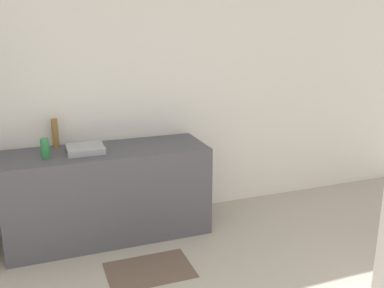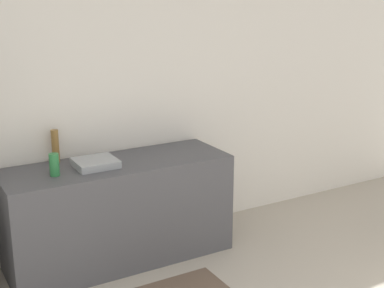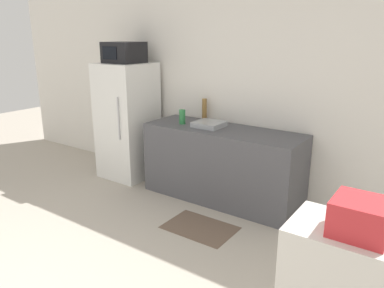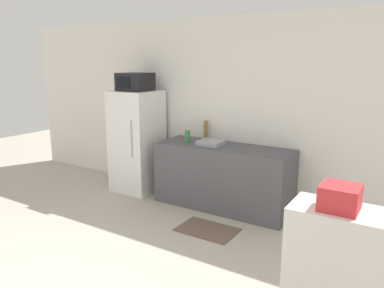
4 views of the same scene
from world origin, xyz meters
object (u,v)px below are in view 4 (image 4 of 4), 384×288
bottle_tall (206,130)px  basket (340,198)px  refrigerator (137,141)px  microwave (135,82)px  bottle_short (188,137)px

bottle_tall → basket: 3.22m
refrigerator → bottle_tall: bearing=16.8°
microwave → basket: size_ratio=1.89×
microwave → bottle_short: microwave is taller
refrigerator → basket: 3.87m
microwave → bottle_short: 1.19m
bottle_tall → bottle_short: size_ratio=1.57×
refrigerator → basket: bearing=-30.3°
microwave → bottle_tall: (1.04, 0.32, -0.68)m
microwave → bottle_tall: bearing=16.9°
refrigerator → microwave: microwave is taller
bottle_tall → bottle_short: 0.35m
microwave → bottle_tall: 1.28m
refrigerator → microwave: size_ratio=3.47×
bottle_tall → bottle_short: bottle_tall is taller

